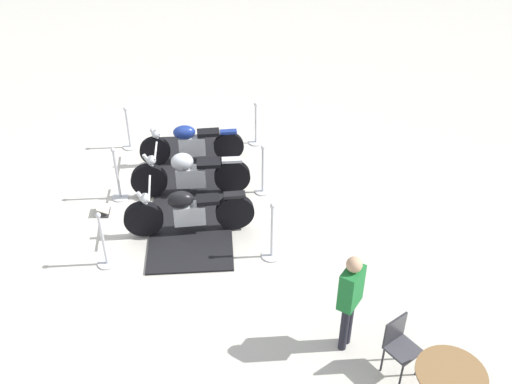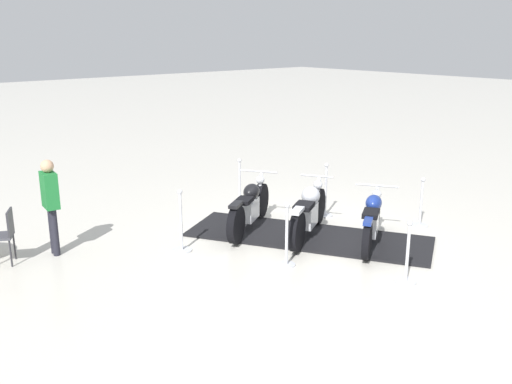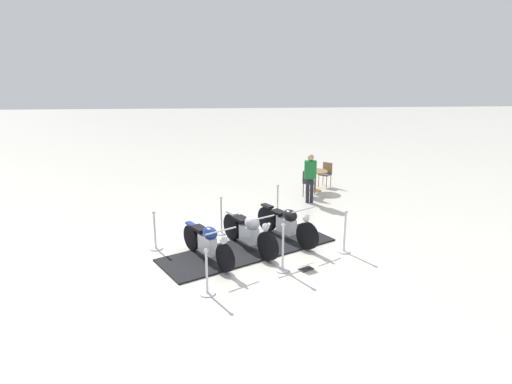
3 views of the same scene
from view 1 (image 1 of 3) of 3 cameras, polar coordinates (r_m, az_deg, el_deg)
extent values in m
plane|color=beige|center=(11.84, -6.19, -0.26)|extent=(80.00, 80.00, 0.00)
cube|color=black|center=(11.83, -6.20, -0.18)|extent=(4.71, 3.56, 0.04)
cylinder|color=black|center=(12.66, -9.74, 3.96)|extent=(0.44, 0.61, 0.64)
cylinder|color=black|center=(12.65, -2.66, 4.45)|extent=(0.44, 0.61, 0.64)
cube|color=silver|center=(12.59, -6.22, 4.48)|extent=(0.48, 0.58, 0.43)
ellipsoid|color=navy|center=(12.43, -6.97, 5.77)|extent=(0.50, 0.55, 0.29)
cube|color=black|center=(12.45, -4.65, 5.75)|extent=(0.47, 0.54, 0.08)
cube|color=navy|center=(12.47, -2.70, 5.84)|extent=(0.31, 0.37, 0.06)
cylinder|color=silver|center=(12.51, -9.52, 5.05)|extent=(0.21, 0.28, 0.55)
cylinder|color=silver|center=(12.35, -9.32, 6.41)|extent=(0.69, 0.46, 0.04)
sphere|color=silver|center=(12.45, -9.69, 5.57)|extent=(0.18, 0.18, 0.18)
cylinder|color=black|center=(11.68, -10.30, 1.13)|extent=(0.47, 0.68, 0.71)
cylinder|color=black|center=(11.61, -2.31, 1.51)|extent=(0.47, 0.68, 0.71)
cube|color=silver|center=(11.59, -6.33, 1.50)|extent=(0.50, 0.62, 0.41)
ellipsoid|color=#B7BAC1|center=(11.41, -7.16, 2.93)|extent=(0.52, 0.55, 0.34)
cube|color=black|center=(11.42, -4.59, 2.83)|extent=(0.50, 0.56, 0.08)
cube|color=#B7BAC1|center=(11.40, -2.35, 3.12)|extent=(0.33, 0.42, 0.06)
cylinder|color=silver|center=(11.50, -9.98, 2.40)|extent=(0.23, 0.33, 0.60)
cylinder|color=silver|center=(11.30, -9.69, 3.96)|extent=(0.57, 0.35, 0.04)
sphere|color=silver|center=(11.42, -10.09, 3.07)|extent=(0.18, 0.18, 0.18)
cylinder|color=black|center=(10.70, -10.82, -2.57)|extent=(0.49, 0.66, 0.70)
cylinder|color=black|center=(10.68, -2.05, -1.94)|extent=(0.49, 0.66, 0.70)
cube|color=silver|center=(10.63, -6.45, -2.09)|extent=(0.51, 0.61, 0.40)
ellipsoid|color=black|center=(10.44, -7.34, -0.72)|extent=(0.51, 0.57, 0.30)
cube|color=black|center=(10.46, -4.70, -0.73)|extent=(0.45, 0.49, 0.08)
cube|color=black|center=(10.45, -2.09, -0.28)|extent=(0.35, 0.41, 0.06)
cylinder|color=silver|center=(10.51, -10.54, -1.26)|extent=(0.23, 0.30, 0.60)
cylinder|color=silver|center=(10.30, -10.29, 0.37)|extent=(0.67, 0.45, 0.04)
sphere|color=silver|center=(10.42, -10.72, -0.57)|extent=(0.18, 0.18, 0.18)
cylinder|color=silver|center=(10.49, -14.18, -6.70)|extent=(0.33, 0.33, 0.03)
cylinder|color=silver|center=(10.16, -14.59, -4.56)|extent=(0.05, 0.05, 1.00)
sphere|color=silver|center=(9.84, -15.04, -2.17)|extent=(0.09, 0.09, 0.09)
cylinder|color=silver|center=(13.60, -12.03, 4.31)|extent=(0.34, 0.34, 0.03)
cylinder|color=silver|center=(13.37, -12.27, 6.01)|extent=(0.05, 0.05, 0.90)
sphere|color=silver|center=(13.14, -12.54, 7.86)|extent=(0.09, 0.09, 0.09)
cylinder|color=silver|center=(10.33, 1.52, -6.16)|extent=(0.35, 0.35, 0.03)
cylinder|color=silver|center=(9.98, 1.57, -3.89)|extent=(0.05, 0.05, 1.03)
sphere|color=silver|center=(9.64, 1.62, -1.34)|extent=(0.09, 0.09, 0.09)
cylinder|color=silver|center=(13.47, -0.01, 4.85)|extent=(0.34, 0.34, 0.03)
cylinder|color=silver|center=(13.24, -0.01, 6.59)|extent=(0.05, 0.05, 0.91)
sphere|color=silver|center=(13.01, -0.01, 8.49)|extent=(0.09, 0.09, 0.09)
cylinder|color=silver|center=(11.84, 0.65, 0.07)|extent=(0.31, 0.31, 0.03)
cylinder|color=silver|center=(11.56, 0.67, 2.12)|extent=(0.05, 0.05, 0.99)
sphere|color=silver|center=(11.28, 0.69, 4.37)|extent=(0.09, 0.09, 0.09)
cylinder|color=silver|center=(11.99, -12.96, -0.48)|extent=(0.33, 0.33, 0.03)
cylinder|color=silver|center=(11.69, -13.31, 1.64)|extent=(0.05, 0.05, 1.04)
sphere|color=silver|center=(11.40, -13.68, 3.97)|extent=(0.09, 0.09, 0.09)
cube|color=#333338|center=(11.65, -14.48, -1.93)|extent=(0.38, 0.34, 0.02)
cube|color=beige|center=(11.58, -14.56, -1.47)|extent=(0.37, 0.34, 0.11)
cylinder|color=olive|center=(8.07, 18.40, -16.36)|extent=(0.90, 0.90, 0.03)
cylinder|color=#2D2D33|center=(8.74, 15.40, -15.73)|extent=(0.03, 0.03, 0.47)
cylinder|color=#2D2D33|center=(8.55, 13.86, -16.90)|extent=(0.03, 0.03, 0.47)
cylinder|color=#2D2D33|center=(8.86, 13.70, -14.46)|extent=(0.03, 0.03, 0.47)
cylinder|color=#2D2D33|center=(8.67, 12.15, -15.57)|extent=(0.03, 0.03, 0.47)
cube|color=#3F3F47|center=(8.51, 14.02, -14.57)|extent=(0.54, 0.54, 0.04)
cube|color=#2D2D33|center=(8.41, 13.30, -12.82)|extent=(0.37, 0.21, 0.42)
cylinder|color=#23232D|center=(8.70, 8.54, -12.86)|extent=(0.12, 0.12, 0.86)
cylinder|color=#23232D|center=(8.79, 8.95, -12.28)|extent=(0.12, 0.12, 0.86)
cube|color=#1E7233|center=(8.21, 9.21, -9.12)|extent=(0.43, 0.27, 0.62)
sphere|color=tan|center=(7.93, 9.49, -6.95)|extent=(0.22, 0.22, 0.22)
camera|label=2|loc=(15.54, 34.38, 18.14)|focal=39.60mm
camera|label=3|loc=(18.15, -38.34, 21.23)|focal=31.21mm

